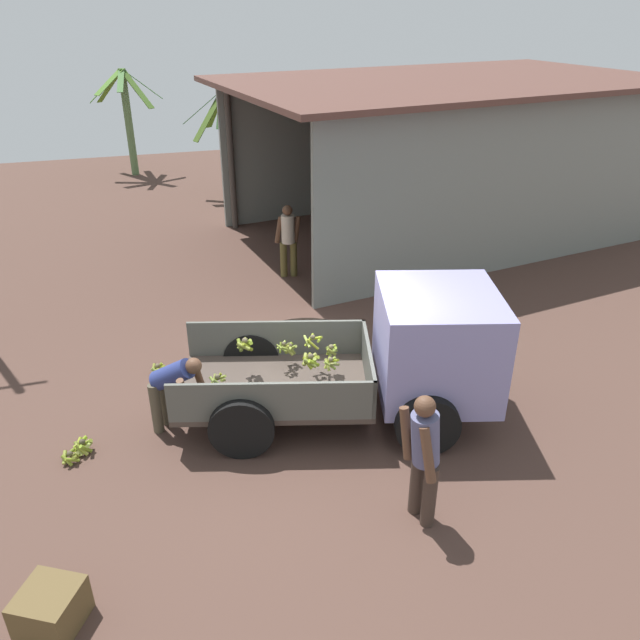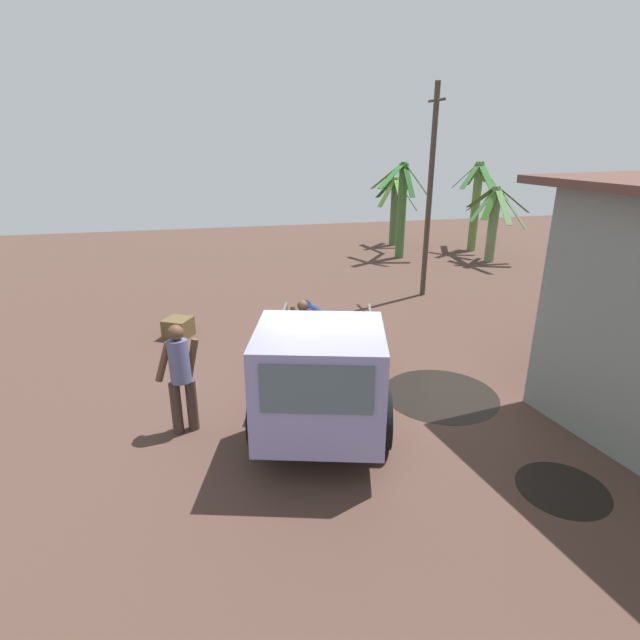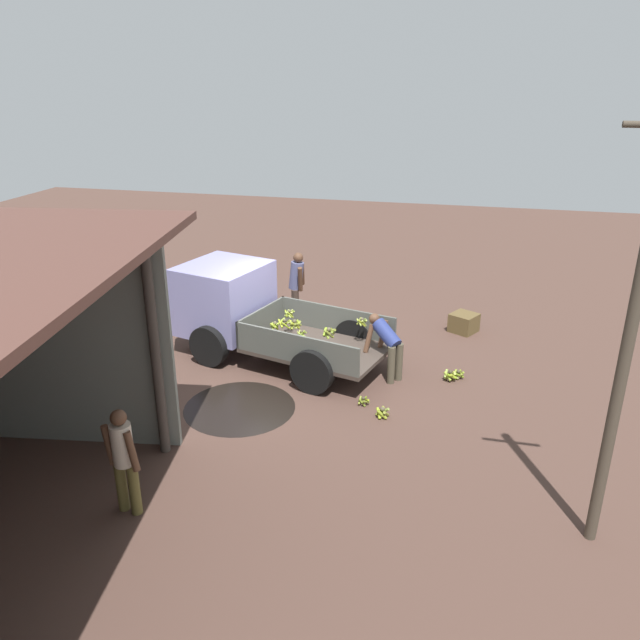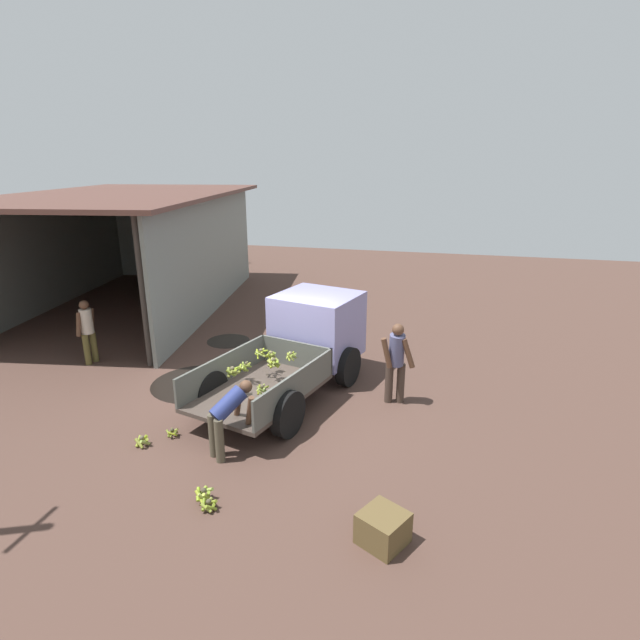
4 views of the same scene
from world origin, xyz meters
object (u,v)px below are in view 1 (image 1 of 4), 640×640
person_worker_loading (172,385)px  banana_bunch_on_ground_2 (158,369)px  person_foreground_visitor (424,454)px  banana_bunch_on_ground_1 (70,457)px  banana_bunch_on_ground_0 (83,445)px  person_bystander_near_shed (288,237)px  wooden_crate_0 (51,608)px  cargo_truck (406,352)px  banana_bunch_on_ground_3 (185,377)px

person_worker_loading → banana_bunch_on_ground_2: size_ratio=4.73×
person_foreground_visitor → banana_bunch_on_ground_1: bearing=-41.9°
banana_bunch_on_ground_2 → banana_bunch_on_ground_0: bearing=-122.5°
person_bystander_near_shed → banana_bunch_on_ground_0: size_ratio=5.72×
person_foreground_visitor → wooden_crate_0: (-3.95, -0.26, -0.73)m
cargo_truck → person_foreground_visitor: bearing=-93.1°
banana_bunch_on_ground_2 → wooden_crate_0: size_ratio=0.48×
person_worker_loading → banana_bunch_on_ground_2: person_worker_loading is taller
banana_bunch_on_ground_1 → cargo_truck: bearing=-2.6°
person_worker_loading → wooden_crate_0: size_ratio=2.26×
banana_bunch_on_ground_3 → person_bystander_near_shed: bearing=54.5°
person_worker_loading → banana_bunch_on_ground_1: person_worker_loading is taller
cargo_truck → banana_bunch_on_ground_1: bearing=-167.3°
person_worker_loading → banana_bunch_on_ground_2: 1.70m
cargo_truck → banana_bunch_on_ground_3: (-2.95, 1.72, -0.91)m
cargo_truck → person_bystander_near_shed: (-0.34, 5.38, -0.13)m
person_bystander_near_shed → banana_bunch_on_ground_2: bearing=147.0°
banana_bunch_on_ground_2 → banana_bunch_on_ground_3: banana_bunch_on_ground_2 is taller
person_foreground_visitor → banana_bunch_on_ground_1: size_ratio=6.94×
cargo_truck → person_bystander_near_shed: bearing=108.9°
person_foreground_visitor → person_worker_loading: bearing=-57.3°
banana_bunch_on_ground_1 → banana_bunch_on_ground_3: (1.64, 1.51, 0.01)m
person_worker_loading → banana_bunch_on_ground_0: bearing=-137.0°
cargo_truck → person_worker_loading: 3.23m
banana_bunch_on_ground_0 → wooden_crate_0: wooden_crate_0 is taller
person_foreground_visitor → banana_bunch_on_ground_2: size_ratio=6.54×
banana_bunch_on_ground_0 → person_foreground_visitor: bearing=-32.1°
wooden_crate_0 → banana_bunch_on_ground_0: bearing=86.0°
banana_bunch_on_ground_0 → banana_bunch_on_ground_3: size_ratio=1.18×
banana_bunch_on_ground_1 → banana_bunch_on_ground_2: bearing=56.3°
banana_bunch_on_ground_2 → banana_bunch_on_ground_3: bearing=-41.7°
person_foreground_visitor → person_bystander_near_shed: bearing=-105.0°
banana_bunch_on_ground_0 → cargo_truck: bearing=-4.7°
person_worker_loading → wooden_crate_0: 3.15m
cargo_truck → banana_bunch_on_ground_3: size_ratio=20.14×
cargo_truck → person_bystander_near_shed: 5.39m
person_worker_loading → banana_bunch_on_ground_2: (-0.16, 1.57, -0.64)m
cargo_truck → person_foreground_visitor: size_ratio=2.75×
person_foreground_visitor → banana_bunch_on_ground_0: person_foreground_visitor is taller
banana_bunch_on_ground_0 → banana_bunch_on_ground_1: banana_bunch_on_ground_0 is taller
person_foreground_visitor → banana_bunch_on_ground_2: (-2.68, 4.07, -0.85)m
person_bystander_near_shed → cargo_truck: bearing=-167.2°
person_bystander_near_shed → person_worker_loading: bearing=159.0°
person_worker_loading → person_bystander_near_shed: person_bystander_near_shed is taller
person_worker_loading → banana_bunch_on_ground_0: (-1.25, -0.14, -0.62)m
person_bystander_near_shed → banana_bunch_on_ground_3: size_ratio=6.78×
banana_bunch_on_ground_0 → banana_bunch_on_ground_2: banana_bunch_on_ground_0 is taller
banana_bunch_on_ground_2 → wooden_crate_0: (-1.27, -4.32, 0.12)m
cargo_truck → wooden_crate_0: (-4.62, -2.26, -0.79)m
banana_bunch_on_ground_3 → banana_bunch_on_ground_1: bearing=-137.3°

